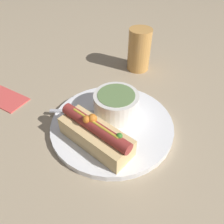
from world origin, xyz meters
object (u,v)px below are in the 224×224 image
object	(u,v)px
soup_bowl	(116,103)
drinking_glass	(139,50)
spoon	(106,112)

from	to	relation	value
soup_bowl	drinking_glass	xyz separation A→B (m)	(-0.08, 0.21, 0.02)
spoon	drinking_glass	bearing A→B (deg)	70.21
spoon	drinking_glass	xyz separation A→B (m)	(-0.06, 0.23, 0.04)
spoon	drinking_glass	distance (m)	0.24
soup_bowl	drinking_glass	bearing A→B (deg)	110.19
soup_bowl	spoon	xyz separation A→B (m)	(-0.02, -0.02, -0.03)
soup_bowl	spoon	world-z (taller)	soup_bowl
soup_bowl	spoon	size ratio (longest dim) A/B	0.64
soup_bowl	spoon	distance (m)	0.03
soup_bowl	drinking_glass	distance (m)	0.23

